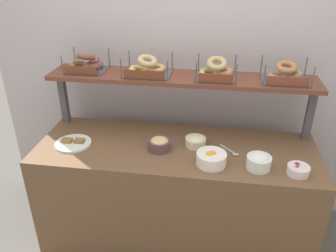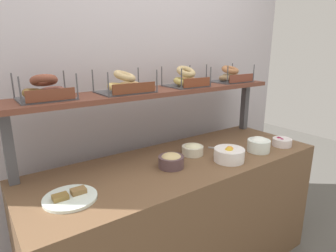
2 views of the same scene
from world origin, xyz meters
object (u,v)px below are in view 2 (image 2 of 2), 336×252
at_px(bagel_basket_sesame, 186,79).
at_px(bowl_fruit_salad, 229,154).
at_px(bagel_basket_plain, 125,85).
at_px(bowl_hummus, 171,160).
at_px(bowl_potato_salad, 193,149).
at_px(bowl_beet_salad, 282,142).
at_px(bagel_basket_everything, 230,76).
at_px(bowl_cream_cheese, 259,144).
at_px(bagel_basket_cinnamon_raisin, 45,91).
at_px(serving_spoon_near_plate, 225,148).
at_px(serving_plate_white, 70,197).

bearing_deg(bagel_basket_sesame, bowl_fruit_salad, -88.88).
bearing_deg(bagel_basket_plain, bowl_fruit_salad, -41.45).
height_order(bowl_hummus, bowl_potato_salad, bowl_hummus).
height_order(bowl_beet_salad, bagel_basket_sesame, bagel_basket_sesame).
relative_size(bowl_potato_salad, bagel_basket_plain, 0.44).
relative_size(bowl_fruit_salad, bagel_basket_sesame, 0.68).
distance_m(bowl_beet_salad, bagel_basket_plain, 1.21).
bearing_deg(bagel_basket_everything, bowl_hummus, -159.14).
bearing_deg(bowl_fruit_salad, bagel_basket_sesame, 91.12).
distance_m(bowl_cream_cheese, bagel_basket_plain, 1.00).
height_order(bowl_cream_cheese, bowl_fruit_salad, bowl_cream_cheese).
distance_m(bowl_beet_salad, bagel_basket_cinnamon_raisin, 1.63).
bearing_deg(bagel_basket_cinnamon_raisin, bowl_fruit_salad, -25.85).
bearing_deg(bowl_beet_salad, bagel_basket_everything, 99.19).
relative_size(bowl_potato_salad, bagel_basket_sesame, 0.51).
bearing_deg(serving_spoon_near_plate, bowl_hummus, -177.06).
distance_m(bowl_fruit_salad, serving_spoon_near_plate, 0.21).
xyz_separation_m(serving_spoon_near_plate, bagel_basket_plain, (-0.63, 0.28, 0.47)).
distance_m(bowl_cream_cheese, serving_plate_white, 1.28).
relative_size(serving_spoon_near_plate, bagel_basket_sesame, 0.49).
bearing_deg(bagel_basket_sesame, bowl_hummus, -139.20).
height_order(bowl_potato_salad, bagel_basket_plain, bagel_basket_plain).
relative_size(bagel_basket_plain, bagel_basket_everything, 1.06).
bearing_deg(bowl_potato_salad, bagel_basket_plain, 150.25).
bearing_deg(bowl_cream_cheese, bagel_basket_everything, 70.27).
bearing_deg(bagel_basket_cinnamon_raisin, bowl_cream_cheese, -20.26).
relative_size(bowl_beet_salad, bagel_basket_plain, 0.41).
relative_size(bowl_beet_salad, bagel_basket_sesame, 0.48).
xyz_separation_m(bowl_cream_cheese, serving_spoon_near_plate, (-0.16, 0.16, -0.04)).
bearing_deg(bowl_cream_cheese, bowl_fruit_salad, -179.85).
relative_size(bowl_potato_salad, serving_spoon_near_plate, 1.05).
bearing_deg(bowl_hummus, bowl_beet_salad, -10.27).
distance_m(bowl_cream_cheese, bagel_basket_everything, 0.64).
xyz_separation_m(bowl_cream_cheese, bowl_potato_salad, (-0.41, 0.22, -0.01)).
distance_m(bowl_beet_salad, bowl_hummus, 0.91).
xyz_separation_m(bowl_hummus, serving_spoon_near_plate, (0.49, 0.03, -0.04)).
height_order(bowl_cream_cheese, serving_spoon_near_plate, bowl_cream_cheese).
relative_size(bagel_basket_cinnamon_raisin, bagel_basket_everything, 0.91).
xyz_separation_m(serving_plate_white, bagel_basket_everything, (1.43, 0.34, 0.47)).
bearing_deg(serving_spoon_near_plate, bagel_basket_plain, 156.32).
bearing_deg(bagel_basket_plain, bowl_hummus, -65.77).
distance_m(bowl_hummus, bagel_basket_plain, 0.54).
relative_size(bowl_hummus, bagel_basket_sesame, 0.55).
distance_m(bowl_cream_cheese, bowl_hummus, 0.67).
xyz_separation_m(bagel_basket_cinnamon_raisin, bagel_basket_everything, (1.42, -0.02, -0.00)).
bearing_deg(bowl_fruit_salad, bagel_basket_cinnamon_raisin, 154.15).
height_order(bowl_beet_salad, bagel_basket_plain, bagel_basket_plain).
relative_size(serving_plate_white, bagel_basket_everything, 0.81).
height_order(bowl_hummus, bagel_basket_cinnamon_raisin, bagel_basket_cinnamon_raisin).
relative_size(bowl_cream_cheese, bagel_basket_cinnamon_raisin, 0.54).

